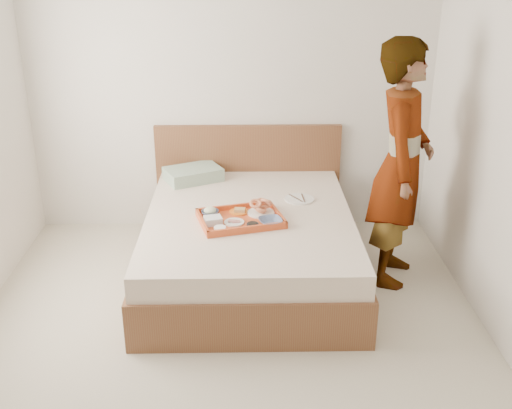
{
  "coord_description": "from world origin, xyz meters",
  "views": [
    {
      "loc": [
        0.12,
        -3.27,
        2.42
      ],
      "look_at": [
        0.2,
        0.9,
        0.65
      ],
      "focal_mm": 43.26,
      "sensor_mm": 36.0,
      "label": 1
    }
  ],
  "objects_px": {
    "bed": "(249,245)",
    "dinner_plate": "(299,199)",
    "person": "(401,165)",
    "tray": "(240,218)"
  },
  "relations": [
    {
      "from": "bed",
      "to": "dinner_plate",
      "type": "xyz_separation_m",
      "value": [
        0.4,
        0.27,
        0.27
      ]
    },
    {
      "from": "bed",
      "to": "person",
      "type": "relative_size",
      "value": 1.08
    },
    {
      "from": "bed",
      "to": "person",
      "type": "bearing_deg",
      "value": -0.76
    },
    {
      "from": "dinner_plate",
      "to": "person",
      "type": "height_order",
      "value": "person"
    },
    {
      "from": "dinner_plate",
      "to": "person",
      "type": "distance_m",
      "value": 0.86
    },
    {
      "from": "bed",
      "to": "tray",
      "type": "relative_size",
      "value": 3.38
    },
    {
      "from": "tray",
      "to": "person",
      "type": "relative_size",
      "value": 0.32
    },
    {
      "from": "dinner_plate",
      "to": "person",
      "type": "relative_size",
      "value": 0.13
    },
    {
      "from": "person",
      "to": "tray",
      "type": "bearing_deg",
      "value": 114.38
    },
    {
      "from": "bed",
      "to": "person",
      "type": "distance_m",
      "value": 1.3
    }
  ]
}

